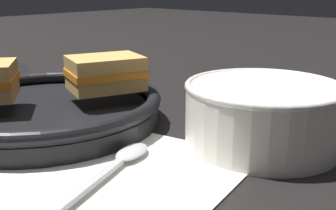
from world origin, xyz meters
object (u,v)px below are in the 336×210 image
spoon (122,160)px  skillet (45,108)px  sandwich_near_left (106,73)px  soup_bowl (263,111)px

spoon → skillet: 0.18m
sandwich_near_left → skillet: bearing=148.2°
skillet → sandwich_near_left: (0.07, -0.04, 0.04)m
soup_bowl → skillet: bearing=116.1°
spoon → soup_bowl: bearing=-46.5°
skillet → sandwich_near_left: sandwich_near_left is taller
soup_bowl → sandwich_near_left: sandwich_near_left is taller
soup_bowl → skillet: (-0.13, 0.26, -0.02)m
skillet → soup_bowl: bearing=-63.9°
sandwich_near_left → spoon: bearing=-124.9°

